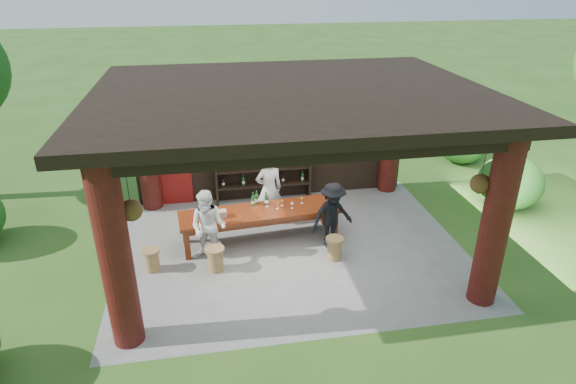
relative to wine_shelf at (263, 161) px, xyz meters
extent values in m
plane|color=#2D5119|center=(0.30, -2.45, -1.10)|extent=(90.00, 90.00, 0.00)
cube|color=slate|center=(0.30, -2.45, -1.15)|extent=(7.40, 5.90, 0.10)
cube|color=black|center=(0.30, 0.30, 0.55)|extent=(7.00, 0.18, 3.30)
cube|color=maroon|center=(-2.30, 0.20, -0.10)|extent=(0.95, 0.06, 2.00)
cylinder|color=#380C0A|center=(-2.85, -4.85, 0.55)|extent=(0.50, 0.50, 3.30)
cylinder|color=#380C0A|center=(3.45, -4.85, 0.55)|extent=(0.50, 0.50, 3.30)
cylinder|color=#380C0A|center=(-2.85, 0.10, 0.55)|extent=(0.50, 0.50, 3.30)
cylinder|color=#380C0A|center=(3.45, 0.10, 0.55)|extent=(0.50, 0.50, 3.30)
cube|color=black|center=(0.30, -4.85, 2.05)|extent=(6.70, 0.35, 0.35)
cube|color=black|center=(-2.85, -2.45, 2.05)|extent=(0.30, 5.20, 0.30)
cube|color=black|center=(3.45, -2.45, 2.05)|extent=(0.30, 5.20, 0.30)
cube|color=black|center=(0.30, -2.45, 2.30)|extent=(7.50, 6.00, 0.20)
cylinder|color=black|center=(-2.55, -4.65, 1.53)|extent=(0.01, 0.01, 0.75)
cone|color=black|center=(-2.55, -4.65, 1.07)|extent=(0.32, 0.32, 0.18)
sphere|color=#1E5919|center=(-2.55, -4.65, 1.18)|extent=(0.34, 0.34, 0.34)
cylinder|color=black|center=(3.15, -4.65, 1.53)|extent=(0.01, 0.01, 0.75)
cone|color=black|center=(3.15, -4.65, 1.07)|extent=(0.32, 0.32, 0.18)
sphere|color=#1E5919|center=(3.15, -4.65, 1.18)|extent=(0.34, 0.34, 0.34)
cube|color=#5B1F0D|center=(-0.33, -2.05, -0.39)|extent=(3.58, 1.22, 0.08)
cube|color=#5B1F0D|center=(-0.33, -2.05, -0.49)|extent=(3.37, 1.06, 0.12)
cube|color=#5B1F0D|center=(-1.93, -2.55, -0.76)|extent=(0.13, 0.13, 0.67)
cube|color=#5B1F0D|center=(1.33, -2.24, -0.76)|extent=(0.13, 0.13, 0.67)
cube|color=#5B1F0D|center=(-1.99, -1.85, -0.76)|extent=(0.13, 0.13, 0.67)
cube|color=#5B1F0D|center=(1.26, -1.54, -0.76)|extent=(0.13, 0.13, 0.67)
cylinder|color=brown|center=(-1.37, -3.07, -0.87)|extent=(0.31, 0.31, 0.45)
cylinder|color=brown|center=(-1.37, -3.07, -0.61)|extent=(0.39, 0.39, 0.06)
cylinder|color=brown|center=(1.11, -3.07, -0.88)|extent=(0.30, 0.30, 0.44)
cylinder|color=brown|center=(1.11, -3.07, -0.63)|extent=(0.38, 0.38, 0.06)
cylinder|color=brown|center=(-2.63, -2.85, -0.88)|extent=(0.29, 0.29, 0.42)
cylinder|color=brown|center=(-2.63, -2.85, -0.64)|extent=(0.37, 0.37, 0.06)
imported|color=silver|center=(-0.02, -1.24, -0.22)|extent=(0.69, 0.51, 1.75)
imported|color=white|center=(-1.46, -2.66, -0.31)|extent=(0.93, 0.83, 1.57)
imported|color=black|center=(1.18, -2.55, -0.34)|extent=(1.09, 0.82, 1.51)
cube|color=#BF6672|center=(-1.19, -2.19, -0.28)|extent=(0.28, 0.20, 0.14)
ellipsoid|color=#194C14|center=(6.10, -1.45, -0.52)|extent=(1.60, 1.60, 1.36)
ellipsoid|color=#194C14|center=(6.46, 1.67, -0.52)|extent=(1.60, 1.60, 1.36)
camera|label=1|loc=(-1.32, -11.39, 4.51)|focal=30.00mm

